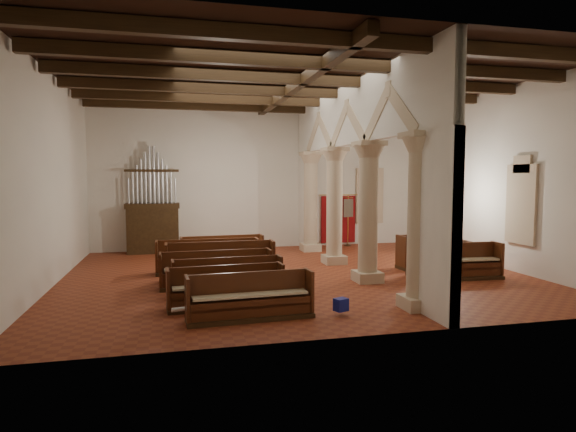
# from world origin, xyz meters

# --- Properties ---
(floor) EXTENTS (14.00, 14.00, 0.00)m
(floor) POSITION_xyz_m (0.00, 0.00, 0.00)
(floor) COLOR brown
(floor) RESTS_ON ground
(ceiling) EXTENTS (14.00, 14.00, 0.00)m
(ceiling) POSITION_xyz_m (0.00, 0.00, 6.00)
(ceiling) COLOR black
(ceiling) RESTS_ON wall_back
(wall_back) EXTENTS (14.00, 0.02, 6.00)m
(wall_back) POSITION_xyz_m (0.00, 6.00, 3.00)
(wall_back) COLOR silver
(wall_back) RESTS_ON floor
(wall_front) EXTENTS (14.00, 0.02, 6.00)m
(wall_front) POSITION_xyz_m (0.00, -6.00, 3.00)
(wall_front) COLOR silver
(wall_front) RESTS_ON floor
(wall_left) EXTENTS (0.02, 12.00, 6.00)m
(wall_left) POSITION_xyz_m (-7.00, 0.00, 3.00)
(wall_left) COLOR silver
(wall_left) RESTS_ON floor
(wall_right) EXTENTS (0.02, 12.00, 6.00)m
(wall_right) POSITION_xyz_m (7.00, 0.00, 3.00)
(wall_right) COLOR silver
(wall_right) RESTS_ON floor
(ceiling_beams) EXTENTS (13.80, 11.80, 0.30)m
(ceiling_beams) POSITION_xyz_m (0.00, 0.00, 5.82)
(ceiling_beams) COLOR #372511
(ceiling_beams) RESTS_ON wall_back
(arcade) EXTENTS (0.90, 11.90, 6.00)m
(arcade) POSITION_xyz_m (1.80, 0.00, 3.56)
(arcade) COLOR #BBA88B
(arcade) RESTS_ON floor
(window_right_a) EXTENTS (0.03, 1.00, 2.20)m
(window_right_a) POSITION_xyz_m (6.98, -1.50, 2.20)
(window_right_a) COLOR #2C6349
(window_right_a) RESTS_ON wall_right
(window_right_b) EXTENTS (0.03, 1.00, 2.20)m
(window_right_b) POSITION_xyz_m (6.98, 2.50, 2.20)
(window_right_b) COLOR #2C6349
(window_right_b) RESTS_ON wall_right
(window_back) EXTENTS (1.00, 0.03, 2.20)m
(window_back) POSITION_xyz_m (5.00, 5.98, 2.20)
(window_back) COLOR #2C6349
(window_back) RESTS_ON wall_back
(pipe_organ) EXTENTS (2.10, 0.85, 4.40)m
(pipe_organ) POSITION_xyz_m (-4.50, 5.50, 1.37)
(pipe_organ) COLOR #372511
(pipe_organ) RESTS_ON floor
(lectern) EXTENTS (0.55, 0.56, 1.25)m
(lectern) POSITION_xyz_m (-3.79, 5.49, 0.52)
(lectern) COLOR #342210
(lectern) RESTS_ON floor
(dossal_curtain) EXTENTS (1.80, 0.07, 2.17)m
(dossal_curtain) POSITION_xyz_m (3.50, 5.92, 1.17)
(dossal_curtain) COLOR maroon
(dossal_curtain) RESTS_ON floor
(processional_banner) EXTENTS (0.50, 0.63, 2.24)m
(processional_banner) POSITION_xyz_m (3.81, 5.49, 0.78)
(processional_banner) COLOR #372511
(processional_banner) RESTS_ON floor
(hymnal_box_a) EXTENTS (0.34, 0.31, 0.28)m
(hymnal_box_a) POSITION_xyz_m (-0.12, -4.57, 0.24)
(hymnal_box_a) COLOR #163197
(hymnal_box_a) RESTS_ON floor
(hymnal_box_b) EXTENTS (0.41, 0.38, 0.34)m
(hymnal_box_b) POSITION_xyz_m (-0.63, -2.37, 0.27)
(hymnal_box_b) COLOR #161D9B
(hymnal_box_b) RESTS_ON floor
(hymnal_box_c) EXTENTS (0.34, 0.31, 0.27)m
(hymnal_box_c) POSITION_xyz_m (-0.97, 0.02, 0.24)
(hymnal_box_c) COLOR navy
(hymnal_box_c) RESTS_ON floor
(tube_heater_a) EXTENTS (0.95, 0.33, 0.10)m
(tube_heater_a) POSITION_xyz_m (-3.30, -3.76, 0.16)
(tube_heater_a) COLOR white
(tube_heater_a) RESTS_ON floor
(tube_heater_b) EXTENTS (1.00, 0.25, 0.10)m
(tube_heater_b) POSITION_xyz_m (-1.99, -3.47, 0.16)
(tube_heater_b) COLOR white
(tube_heater_b) RESTS_ON floor
(nave_pew_0) EXTENTS (2.77, 0.82, 1.00)m
(nave_pew_0) POSITION_xyz_m (-2.11, -4.39, 0.33)
(nave_pew_0) COLOR #372511
(nave_pew_0) RESTS_ON floor
(nave_pew_1) EXTENTS (2.77, 0.82, 0.97)m
(nave_pew_1) POSITION_xyz_m (-2.51, -3.30, 0.32)
(nave_pew_1) COLOR #372511
(nave_pew_1) RESTS_ON floor
(nave_pew_2) EXTENTS (2.89, 0.78, 0.95)m
(nave_pew_2) POSITION_xyz_m (-2.33, -2.05, 0.31)
(nave_pew_2) COLOR #372511
(nave_pew_2) RESTS_ON floor
(nave_pew_3) EXTENTS (3.10, 0.76, 1.00)m
(nave_pew_3) POSITION_xyz_m (-2.55, -1.13, 0.33)
(nave_pew_3) COLOR #372511
(nave_pew_3) RESTS_ON floor
(nave_pew_4) EXTENTS (3.20, 0.77, 1.13)m
(nave_pew_4) POSITION_xyz_m (-2.35, -0.27, 0.37)
(nave_pew_4) COLOR #372511
(nave_pew_4) RESTS_ON floor
(nave_pew_5) EXTENTS (3.24, 0.71, 1.06)m
(nave_pew_5) POSITION_xyz_m (-2.64, 0.96, 0.35)
(nave_pew_5) COLOR #372511
(nave_pew_5) RESTS_ON floor
(nave_pew_6) EXTENTS (2.89, 0.84, 1.01)m
(nave_pew_6) POSITION_xyz_m (-2.06, 2.20, 0.33)
(nave_pew_6) COLOR #372511
(nave_pew_6) RESTS_ON floor
(aisle_pew_0) EXTENTS (2.22, 0.86, 1.08)m
(aisle_pew_0) POSITION_xyz_m (4.83, -1.78, 0.36)
(aisle_pew_0) COLOR #372511
(aisle_pew_0) RESTS_ON floor
(aisle_pew_1) EXTENTS (2.04, 0.80, 1.05)m
(aisle_pew_1) POSITION_xyz_m (4.34, -1.20, 0.35)
(aisle_pew_1) COLOR #372511
(aisle_pew_1) RESTS_ON floor
(aisle_pew_2) EXTENTS (1.92, 0.88, 1.13)m
(aisle_pew_2) POSITION_xyz_m (4.49, -0.04, 0.38)
(aisle_pew_2) COLOR #372511
(aisle_pew_2) RESTS_ON floor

